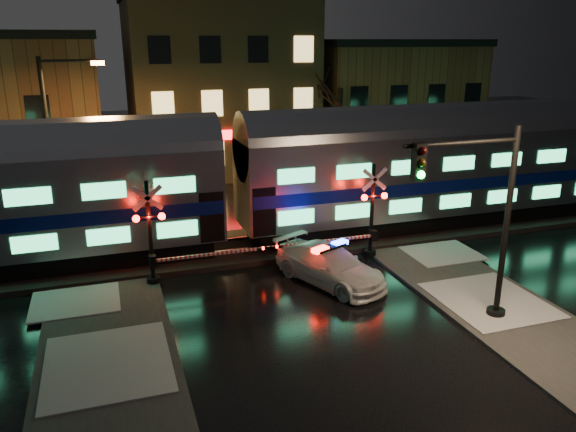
# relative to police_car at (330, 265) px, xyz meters

# --- Properties ---
(ground) EXTENTS (120.00, 120.00, 0.00)m
(ground) POSITION_rel_police_car_xyz_m (-1.79, -0.50, -0.71)
(ground) COLOR black
(ground) RESTS_ON ground
(ballast) EXTENTS (90.00, 4.20, 0.24)m
(ballast) POSITION_rel_police_car_xyz_m (-1.79, 4.50, -0.59)
(ballast) COLOR black
(ballast) RESTS_ON ground
(sidewalk_left) EXTENTS (4.00, 20.00, 0.12)m
(sidewalk_left) POSITION_rel_police_car_xyz_m (-8.29, -6.50, -0.65)
(sidewalk_left) COLOR #2D2D2D
(sidewalk_left) RESTS_ON ground
(sidewalk_right) EXTENTS (4.00, 20.00, 0.12)m
(sidewalk_right) POSITION_rel_police_car_xyz_m (4.71, -6.50, -0.65)
(sidewalk_right) COLOR #2D2D2D
(sidewalk_right) RESTS_ON ground
(building_mid) EXTENTS (12.00, 11.00, 11.50)m
(building_mid) POSITION_rel_police_car_xyz_m (0.21, 22.00, 5.04)
(building_mid) COLOR brown
(building_mid) RESTS_ON ground
(building_right) EXTENTS (12.00, 10.00, 8.50)m
(building_right) POSITION_rel_police_car_xyz_m (13.21, 21.50, 3.54)
(building_right) COLOR brown
(building_right) RESTS_ON ground
(train) EXTENTS (51.00, 3.12, 5.92)m
(train) POSITION_rel_police_car_xyz_m (-2.84, 4.50, 2.67)
(train) COLOR black
(train) RESTS_ON ballast
(police_car) EXTENTS (3.75, 5.24, 1.57)m
(police_car) POSITION_rel_police_car_xyz_m (0.00, 0.00, 0.00)
(police_car) COLOR silver
(police_car) RESTS_ON ground
(crossing_signal_right) EXTENTS (5.78, 0.66, 4.09)m
(crossing_signal_right) POSITION_rel_police_car_xyz_m (2.31, 1.81, 0.98)
(crossing_signal_right) COLOR black
(crossing_signal_right) RESTS_ON ground
(crossing_signal_left) EXTENTS (5.79, 0.66, 4.10)m
(crossing_signal_left) POSITION_rel_police_car_xyz_m (-6.13, 1.81, 0.98)
(crossing_signal_left) COLOR black
(crossing_signal_left) RESTS_ON ground
(traffic_light) EXTENTS (4.21, 0.73, 6.52)m
(traffic_light) POSITION_rel_police_car_xyz_m (3.20, -4.50, 2.75)
(traffic_light) COLOR black
(traffic_light) RESTS_ON ground
(streetlight) EXTENTS (2.78, 0.29, 8.32)m
(streetlight) POSITION_rel_police_car_xyz_m (-9.84, 8.50, 4.08)
(streetlight) COLOR black
(streetlight) RESTS_ON ground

